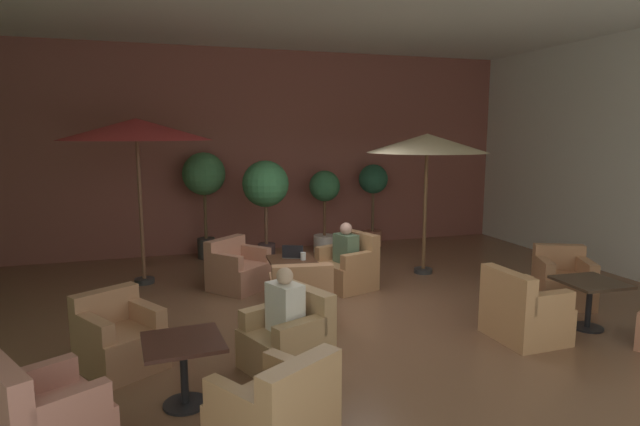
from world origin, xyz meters
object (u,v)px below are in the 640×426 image
(patio_umbrella_tall_red, at_px, (136,130))
(potted_tree_right_corner, at_px, (266,189))
(patron_blue_shirt, at_px, (346,245))
(potted_tree_mid_right, at_px, (204,180))
(cafe_table_front_right, at_px, (183,356))
(potted_tree_mid_left, at_px, (373,190))
(armchair_mid_center_east, at_px, (563,282))
(patio_umbrella_center_beige, at_px, (427,144))
(cafe_table_front_left, at_px, (292,268))
(armchair_front_right_south, at_px, (289,340))
(potted_tree_left_corner, at_px, (325,199))
(open_laptop, at_px, (293,254))
(armchair_front_left_east, at_px, (300,302))
(armchair_mid_center_south, at_px, (523,313))
(armchair_front_left_south, at_px, (348,268))
(iced_drink_cup, at_px, (303,256))
(patron_by_window, at_px, (285,304))
(armchair_front_right_west, at_px, (119,340))
(armchair_front_left_north, at_px, (238,270))
(armchair_front_right_north, at_px, (46,424))
(cafe_table_mid_center, at_px, (590,292))
(armchair_front_right_east, at_px, (275,419))

(patio_umbrella_tall_red, relative_size, potted_tree_right_corner, 1.37)
(potted_tree_right_corner, height_order, patron_blue_shirt, potted_tree_right_corner)
(potted_tree_mid_right, bearing_deg, cafe_table_front_right, -97.37)
(patron_blue_shirt, bearing_deg, potted_tree_mid_left, 58.98)
(armchair_mid_center_east, distance_m, patio_umbrella_center_beige, 3.04)
(cafe_table_front_left, height_order, armchair_front_right_south, armchair_front_right_south)
(potted_tree_left_corner, height_order, open_laptop, potted_tree_left_corner)
(armchair_front_right_south, xyz_separation_m, potted_tree_right_corner, (0.65, 4.21, 1.13))
(patio_umbrella_center_beige, relative_size, potted_tree_mid_right, 1.17)
(cafe_table_front_left, xyz_separation_m, potted_tree_right_corner, (0.05, 2.04, 0.96))
(armchair_front_left_east, xyz_separation_m, patio_umbrella_center_beige, (2.75, 1.78, 1.94))
(cafe_table_front_left, bearing_deg, patio_umbrella_tall_red, 143.25)
(patio_umbrella_tall_red, xyz_separation_m, potted_tree_left_corner, (3.54, 1.27, -1.38))
(armchair_front_left_east, distance_m, armchair_mid_center_south, 2.71)
(cafe_table_front_left, height_order, armchair_mid_center_east, armchair_mid_center_east)
(armchair_front_left_south, xyz_separation_m, iced_drink_cup, (-0.86, -0.43, 0.36))
(patio_umbrella_tall_red, relative_size, patron_by_window, 3.95)
(armchair_front_right_west, bearing_deg, armchair_mid_center_south, -8.09)
(cafe_table_front_left, xyz_separation_m, armchair_front_right_south, (-0.60, -2.17, -0.18))
(cafe_table_front_right, height_order, iced_drink_cup, iced_drink_cup)
(patio_umbrella_tall_red, xyz_separation_m, patio_umbrella_center_beige, (4.68, -0.83, -0.23))
(armchair_front_left_north, xyz_separation_m, patron_by_window, (0.04, -2.99, 0.41))
(open_laptop, bearing_deg, potted_tree_left_corner, 63.21)
(patio_umbrella_tall_red, bearing_deg, patron_blue_shirt, -22.40)
(armchair_front_right_south, height_order, potted_tree_mid_right, potted_tree_mid_right)
(armchair_front_right_north, height_order, potted_tree_right_corner, potted_tree_right_corner)
(cafe_table_front_left, bearing_deg, cafe_table_mid_center, -34.41)
(armchair_mid_center_east, height_order, potted_tree_mid_left, potted_tree_mid_left)
(armchair_front_left_east, height_order, patron_by_window, patron_by_window)
(armchair_front_right_south, bearing_deg, armchair_mid_center_east, 11.12)
(patron_blue_shirt, height_order, patron_by_window, patron_by_window)
(armchair_front_right_south, height_order, armchair_front_right_west, armchair_front_right_south)
(cafe_table_front_left, relative_size, armchair_front_right_north, 0.72)
(armchair_front_right_north, distance_m, armchair_mid_center_south, 5.04)
(armchair_front_left_north, height_order, armchair_front_right_south, armchair_front_right_south)
(armchair_mid_center_east, bearing_deg, cafe_table_front_right, -166.55)
(potted_tree_mid_right, bearing_deg, potted_tree_left_corner, -4.32)
(patron_blue_shirt, bearing_deg, iced_drink_cup, -153.07)
(potted_tree_mid_right, relative_size, patron_blue_shirt, 3.25)
(armchair_front_left_east, relative_size, potted_tree_mid_left, 0.49)
(potted_tree_right_corner, bearing_deg, armchair_mid_center_south, -62.88)
(armchair_front_left_north, height_order, iced_drink_cup, armchair_front_left_north)
(armchair_front_left_south, bearing_deg, armchair_front_right_east, -117.80)
(cafe_table_front_left, xyz_separation_m, armchair_mid_center_south, (2.25, -2.27, -0.16))
(potted_tree_left_corner, bearing_deg, potted_tree_mid_right, 175.68)
(armchair_mid_center_east, bearing_deg, patron_blue_shirt, 149.26)
(armchair_front_right_north, distance_m, patio_umbrella_center_beige, 6.85)
(armchair_front_right_north, height_order, armchair_front_right_west, armchair_front_right_north)
(patio_umbrella_center_beige, xyz_separation_m, potted_tree_mid_left, (0.03, 2.32, -1.03))
(armchair_front_right_west, bearing_deg, armchair_front_left_south, 30.53)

